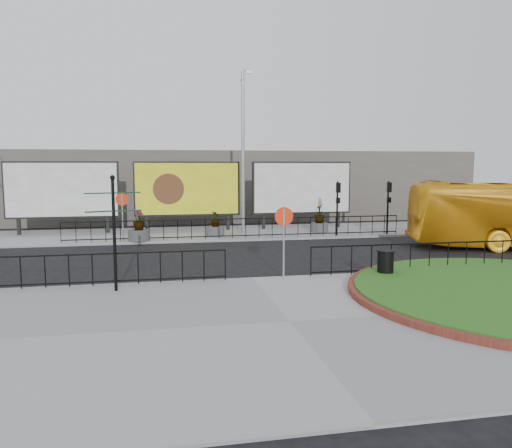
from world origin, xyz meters
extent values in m
plane|color=black|center=(0.00, 0.00, 0.00)|extent=(90.00, 90.00, 0.00)
cube|color=gray|center=(0.00, -5.00, 0.06)|extent=(30.00, 10.00, 0.12)
cube|color=gray|center=(0.00, 12.00, 0.06)|extent=(44.00, 6.00, 0.12)
cylinder|color=gray|center=(-5.00, 9.40, 1.32)|extent=(0.07, 0.07, 2.40)
cylinder|color=red|center=(-5.00, 9.40, 2.27)|extent=(0.64, 0.03, 0.64)
cylinder|color=white|center=(-5.00, 9.42, 2.27)|extent=(0.50, 0.03, 0.50)
cylinder|color=gray|center=(1.00, -0.40, 1.32)|extent=(0.07, 0.07, 2.40)
cylinder|color=red|center=(1.00, -0.40, 2.27)|extent=(0.64, 0.03, 0.64)
cylinder|color=white|center=(1.00, -0.38, 2.27)|extent=(0.50, 0.03, 0.50)
cube|color=black|center=(-10.90, 13.00, 0.62)|extent=(0.18, 0.18, 1.00)
cube|color=black|center=(-6.10, 13.00, 0.62)|extent=(0.18, 0.18, 1.00)
cube|color=black|center=(-8.50, 13.00, 2.62)|extent=(6.20, 0.25, 3.20)
cube|color=white|center=(-8.50, 12.84, 2.62)|extent=(6.00, 0.06, 3.00)
cube|color=black|center=(-3.90, 13.00, 0.62)|extent=(0.18, 0.18, 1.00)
cube|color=black|center=(0.90, 13.00, 0.62)|extent=(0.18, 0.18, 1.00)
cube|color=black|center=(-1.50, 13.00, 2.62)|extent=(6.20, 0.25, 3.20)
cube|color=yellow|center=(-1.50, 12.84, 2.62)|extent=(6.00, 0.06, 3.00)
cube|color=black|center=(3.10, 13.00, 0.62)|extent=(0.18, 0.18, 1.00)
cube|color=black|center=(7.90, 13.00, 0.62)|extent=(0.18, 0.18, 1.00)
cube|color=black|center=(5.50, 13.00, 2.62)|extent=(6.20, 0.25, 3.20)
cube|color=white|center=(5.50, 12.84, 2.62)|extent=(6.00, 0.06, 3.00)
cylinder|color=gray|center=(1.50, 11.00, 4.62)|extent=(0.18, 0.18, 9.00)
cylinder|color=gray|center=(1.50, 11.00, 8.97)|extent=(0.43, 0.10, 0.77)
cube|color=gray|center=(1.85, 11.00, 9.07)|extent=(0.35, 0.15, 0.12)
cylinder|color=black|center=(6.50, 9.40, 1.62)|extent=(0.10, 0.10, 3.00)
cube|color=black|center=(6.50, 9.28, 2.77)|extent=(0.22, 0.18, 0.55)
cube|color=black|center=(6.50, 9.28, 2.07)|extent=(0.20, 0.16, 0.30)
cylinder|color=black|center=(9.50, 9.40, 1.62)|extent=(0.10, 0.10, 3.00)
cube|color=black|center=(9.50, 9.28, 2.77)|extent=(0.22, 0.18, 0.55)
cube|color=black|center=(9.50, 9.28, 2.07)|extent=(0.20, 0.16, 0.30)
cube|color=#5B574F|center=(0.00, 22.00, 2.50)|extent=(40.00, 10.00, 5.00)
cylinder|color=black|center=(-4.51, -1.00, 1.84)|extent=(0.10, 0.10, 3.45)
sphere|color=black|center=(-4.51, -1.00, 3.62)|extent=(0.15, 0.15, 0.15)
cube|color=black|center=(-4.93, -1.08, 3.15)|extent=(0.82, 0.29, 0.03)
cube|color=black|center=(-4.10, -0.86, 3.15)|extent=(0.81, 0.40, 0.03)
cube|color=black|center=(-4.92, -1.12, 2.60)|extent=(0.82, 0.37, 0.03)
cube|color=black|center=(-4.08, -0.92, 2.60)|extent=(0.82, 0.29, 0.03)
cylinder|color=black|center=(4.45, -1.02, 0.58)|extent=(0.55, 0.55, 0.92)
cylinder|color=black|center=(4.45, -1.02, 1.07)|extent=(0.59, 0.59, 0.06)
cylinder|color=#4C4C4F|center=(-4.20, 9.40, 0.40)|extent=(1.09, 1.09, 0.57)
imported|color=#274D14|center=(-4.20, 9.40, 1.21)|extent=(0.82, 0.82, 1.04)
cylinder|color=#4C4C4F|center=(-0.15, 10.47, 0.38)|extent=(1.01, 1.01, 0.52)
imported|color=#274D14|center=(-0.15, 10.47, 1.07)|extent=(0.66, 0.66, 0.85)
cylinder|color=#4C4C4F|center=(6.00, 11.00, 0.39)|extent=(1.02, 1.02, 0.53)
imported|color=#274D14|center=(6.00, 11.00, 1.20)|extent=(0.81, 0.81, 1.09)
camera|label=1|loc=(-3.11, -16.68, 3.99)|focal=35.00mm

